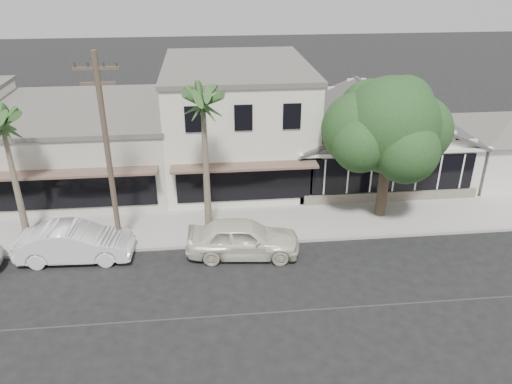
{
  "coord_description": "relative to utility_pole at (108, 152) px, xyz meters",
  "views": [
    {
      "loc": [
        -4.79,
        -14.97,
        12.4
      ],
      "look_at": [
        -2.63,
        6.0,
        2.23
      ],
      "focal_mm": 35.0,
      "sensor_mm": 36.0,
      "label": 1
    }
  ],
  "objects": [
    {
      "name": "ground",
      "position": [
        9.0,
        -5.2,
        -4.79
      ],
      "size": [
        140.0,
        140.0,
        0.0
      ],
      "primitive_type": "plane",
      "color": "black",
      "rests_on": "ground"
    },
    {
      "name": "sidewalk_north",
      "position": [
        1.0,
        1.55,
        -4.71
      ],
      "size": [
        90.0,
        3.5,
        0.15
      ],
      "primitive_type": "cube",
      "color": "#9E9991",
      "rests_on": "ground"
    },
    {
      "name": "corner_shop",
      "position": [
        14.0,
        7.27,
        -2.17
      ],
      "size": [
        10.4,
        8.6,
        5.1
      ],
      "color": "white",
      "rests_on": "ground"
    },
    {
      "name": "side_cottage",
      "position": [
        22.2,
        6.3,
        -3.29
      ],
      "size": [
        6.0,
        6.0,
        3.0
      ],
      "primitive_type": "cube",
      "color": "white",
      "rests_on": "ground"
    },
    {
      "name": "row_building_near",
      "position": [
        6.0,
        8.3,
        -1.54
      ],
      "size": [
        8.0,
        10.0,
        6.5
      ],
      "primitive_type": "cube",
      "color": "silver",
      "rests_on": "ground"
    },
    {
      "name": "row_building_midnear",
      "position": [
        -3.0,
        8.3,
        -2.69
      ],
      "size": [
        10.0,
        10.0,
        4.2
      ],
      "primitive_type": "cube",
      "color": "beige",
      "rests_on": "ground"
    },
    {
      "name": "utility_pole",
      "position": [
        0.0,
        0.0,
        0.0
      ],
      "size": [
        1.8,
        0.24,
        9.0
      ],
      "color": "brown",
      "rests_on": "ground"
    },
    {
      "name": "car_0",
      "position": [
        5.6,
        -1.03,
        -3.93
      ],
      "size": [
        5.22,
        2.51,
        1.72
      ],
      "primitive_type": "imported",
      "rotation": [
        0.0,
        0.0,
        1.47
      ],
      "color": "silver",
      "rests_on": "ground"
    },
    {
      "name": "car_1",
      "position": [
        -1.81,
        -0.61,
        -3.97
      ],
      "size": [
        5.04,
        1.91,
        1.64
      ],
      "primitive_type": "imported",
      "rotation": [
        0.0,
        0.0,
        1.54
      ],
      "color": "white",
      "rests_on": "ground"
    },
    {
      "name": "shade_tree",
      "position": [
        12.87,
        2.05,
        0.01
      ],
      "size": [
        6.57,
        5.94,
        7.29
      ],
      "rotation": [
        0.0,
        0.0,
        0.4
      ],
      "color": "#493A2C",
      "rests_on": "ground"
    },
    {
      "name": "palm_east",
      "position": [
        4.09,
        0.5,
        1.9
      ],
      "size": [
        3.21,
        3.21,
        7.81
      ],
      "color": "#726651",
      "rests_on": "ground"
    },
    {
      "name": "palm_mid",
      "position": [
        -4.52,
        1.29,
        1.06
      ],
      "size": [
        3.08,
        3.08,
        6.88
      ],
      "color": "#726651",
      "rests_on": "ground"
    }
  ]
}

